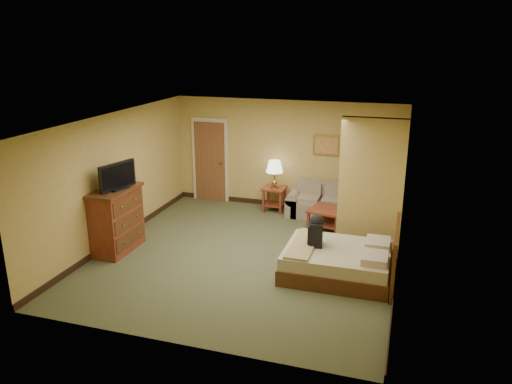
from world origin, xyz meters
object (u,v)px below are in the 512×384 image
at_px(loveseat, 321,206).
at_px(dresser, 117,220).
at_px(coffee_table, 328,215).
at_px(bed, 341,261).

distance_m(loveseat, dresser, 4.62).
height_order(coffee_table, dresser, dresser).
height_order(coffee_table, bed, bed).
bearing_deg(coffee_table, loveseat, 109.75).
height_order(loveseat, dresser, dresser).
bearing_deg(bed, loveseat, 106.87).
xyz_separation_m(loveseat, dresser, (-3.43, -3.07, 0.38)).
relative_size(loveseat, coffee_table, 1.78).
distance_m(coffee_table, bed, 2.18).
relative_size(loveseat, bed, 0.81).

